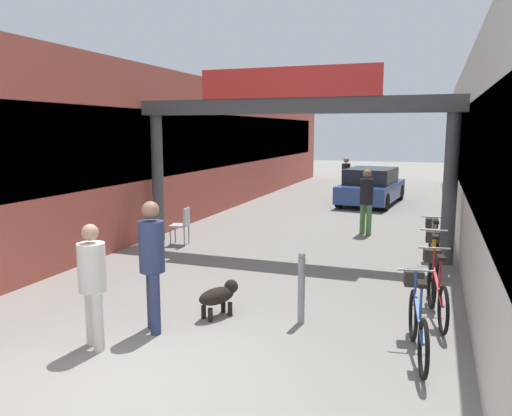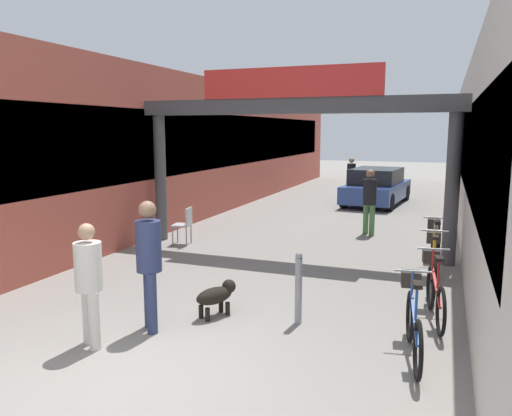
# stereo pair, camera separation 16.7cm
# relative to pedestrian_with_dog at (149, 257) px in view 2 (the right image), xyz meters

# --- Properties ---
(ground_plane) EXTENTS (80.00, 80.00, 0.00)m
(ground_plane) POSITION_rel_pedestrian_with_dog_xyz_m (0.46, -1.22, -1.03)
(ground_plane) COLOR gray
(storefront_left) EXTENTS (3.00, 26.00, 4.28)m
(storefront_left) POSITION_rel_pedestrian_with_dog_xyz_m (-4.64, 9.78, 1.11)
(storefront_left) COLOR #B25142
(storefront_left) RESTS_ON ground_plane
(arcade_sign_gateway) EXTENTS (7.40, 0.47, 4.03)m
(arcade_sign_gateway) POSITION_rel_pedestrian_with_dog_xyz_m (0.46, 5.01, 1.82)
(arcade_sign_gateway) COLOR #4C4C4F
(arcade_sign_gateway) RESTS_ON ground_plane
(pedestrian_with_dog) EXTENTS (0.48, 0.48, 1.79)m
(pedestrian_with_dog) POSITION_rel_pedestrian_with_dog_xyz_m (0.00, 0.00, 0.00)
(pedestrian_with_dog) COLOR navy
(pedestrian_with_dog) RESTS_ON ground_plane
(pedestrian_companion) EXTENTS (0.47, 0.47, 1.58)m
(pedestrian_companion) POSITION_rel_pedestrian_with_dog_xyz_m (-0.42, -0.71, -0.13)
(pedestrian_companion) COLOR silver
(pedestrian_companion) RESTS_ON ground_plane
(pedestrian_carrying_crate) EXTENTS (0.48, 0.48, 1.71)m
(pedestrian_carrying_crate) POSITION_rel_pedestrian_with_dog_xyz_m (1.86, 7.41, -0.05)
(pedestrian_carrying_crate) COLOR #4C7F47
(pedestrian_carrying_crate) RESTS_ON ground_plane
(pedestrian_elderly_walking) EXTENTS (0.37, 0.39, 1.62)m
(pedestrian_elderly_walking) POSITION_rel_pedestrian_with_dog_xyz_m (0.16, 14.35, -0.11)
(pedestrian_elderly_walking) COLOR navy
(pedestrian_elderly_walking) RESTS_ON ground_plane
(dog_on_leash) EXTENTS (0.53, 0.71, 0.51)m
(dog_on_leash) POSITION_rel_pedestrian_with_dog_xyz_m (0.62, 0.80, -0.72)
(dog_on_leash) COLOR black
(dog_on_leash) RESTS_ON ground_plane
(bicycle_blue_nearest) EXTENTS (0.46, 1.68, 0.98)m
(bicycle_blue_nearest) POSITION_rel_pedestrian_with_dog_xyz_m (3.39, 0.48, -0.59)
(bicycle_blue_nearest) COLOR black
(bicycle_blue_nearest) RESTS_ON ground_plane
(bicycle_red_second) EXTENTS (0.46, 1.68, 0.98)m
(bicycle_red_second) POSITION_rel_pedestrian_with_dog_xyz_m (3.60, 1.82, -0.59)
(bicycle_red_second) COLOR black
(bicycle_red_second) RESTS_ON ground_plane
(bicycle_orange_third) EXTENTS (0.46, 1.69, 0.98)m
(bicycle_orange_third) POSITION_rel_pedestrian_with_dog_xyz_m (3.55, 3.25, -0.59)
(bicycle_orange_third) COLOR black
(bicycle_orange_third) RESTS_ON ground_plane
(bicycle_silver_farthest) EXTENTS (0.46, 1.69, 0.98)m
(bicycle_silver_farthest) POSITION_rel_pedestrian_with_dog_xyz_m (3.55, 4.67, -0.59)
(bicycle_silver_farthest) COLOR black
(bicycle_silver_farthest) RESTS_ON ground_plane
(bollard_post_metal) EXTENTS (0.10, 0.10, 1.03)m
(bollard_post_metal) POSITION_rel_pedestrian_with_dog_xyz_m (1.82, 0.95, -0.51)
(bollard_post_metal) COLOR gray
(bollard_post_metal) RESTS_ON ground_plane
(cafe_chair_aluminium_nearer) EXTENTS (0.46, 0.46, 0.89)m
(cafe_chair_aluminium_nearer) POSITION_rel_pedestrian_with_dog_xyz_m (-2.06, 4.72, -0.49)
(cafe_chair_aluminium_nearer) COLOR gray
(cafe_chair_aluminium_nearer) RESTS_ON ground_plane
(parked_car_blue) EXTENTS (2.15, 4.16, 1.33)m
(parked_car_blue) POSITION_rel_pedestrian_with_dog_xyz_m (1.33, 13.01, -0.39)
(parked_car_blue) COLOR #2D478C
(parked_car_blue) RESTS_ON ground_plane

